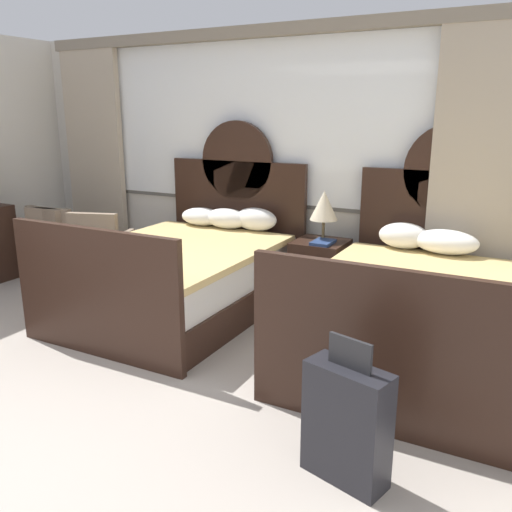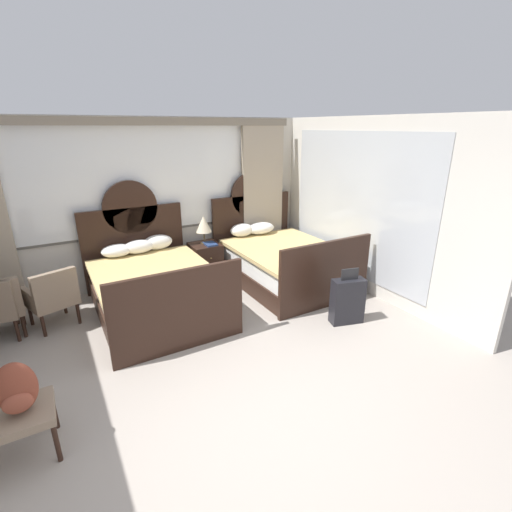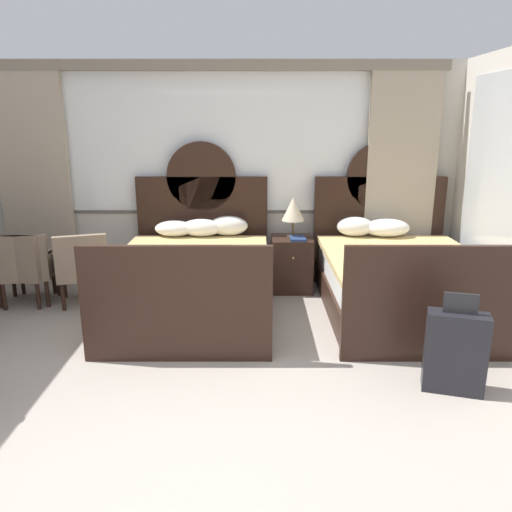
{
  "view_description": "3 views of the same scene",
  "coord_description": "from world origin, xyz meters",
  "px_view_note": "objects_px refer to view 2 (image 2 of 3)",
  "views": [
    {
      "loc": [
        2.69,
        -1.49,
        1.86
      ],
      "look_at": [
        0.99,
        1.72,
        0.87
      ],
      "focal_mm": 37.53,
      "sensor_mm": 36.0,
      "label": 1
    },
    {
      "loc": [
        -1.34,
        -2.39,
        2.55
      ],
      "look_at": [
        0.99,
        1.63,
        0.9
      ],
      "focal_mm": 25.75,
      "sensor_mm": 36.0,
      "label": 2
    },
    {
      "loc": [
        0.47,
        -2.57,
        2.01
      ],
      "look_at": [
        0.45,
        1.6,
        0.87
      ],
      "focal_mm": 34.91,
      "sensor_mm": 36.0,
      "label": 3
    }
  ],
  "objects_px": {
    "luggage_bench": "(9,421)",
    "backpack_on_bench": "(16,390)",
    "armchair_by_window_left": "(53,295)",
    "table_lamp_on_nightstand": "(204,224)",
    "bed_near_window": "(154,287)",
    "bed_near_mirror": "(281,260)",
    "book_on_nightstand": "(210,244)",
    "suitcase_on_floor": "(347,301)",
    "nightstand_between_beds": "(206,262)"
  },
  "relations": [
    {
      "from": "bed_near_mirror",
      "to": "nightstand_between_beds",
      "type": "height_order",
      "value": "bed_near_mirror"
    },
    {
      "from": "bed_near_window",
      "to": "armchair_by_window_left",
      "type": "bearing_deg",
      "value": 169.64
    },
    {
      "from": "luggage_bench",
      "to": "backpack_on_bench",
      "type": "xyz_separation_m",
      "value": [
        0.09,
        -0.01,
        0.27
      ]
    },
    {
      "from": "armchair_by_window_left",
      "to": "suitcase_on_floor",
      "type": "relative_size",
      "value": 1.05
    },
    {
      "from": "bed_near_window",
      "to": "suitcase_on_floor",
      "type": "height_order",
      "value": "bed_near_window"
    },
    {
      "from": "book_on_nightstand",
      "to": "armchair_by_window_left",
      "type": "distance_m",
      "value": 2.47
    },
    {
      "from": "book_on_nightstand",
      "to": "suitcase_on_floor",
      "type": "height_order",
      "value": "suitcase_on_floor"
    },
    {
      "from": "nightstand_between_beds",
      "to": "book_on_nightstand",
      "type": "bearing_deg",
      "value": -58.23
    },
    {
      "from": "luggage_bench",
      "to": "book_on_nightstand",
      "type": "bearing_deg",
      "value": 42.4
    },
    {
      "from": "table_lamp_on_nightstand",
      "to": "backpack_on_bench",
      "type": "height_order",
      "value": "table_lamp_on_nightstand"
    },
    {
      "from": "nightstand_between_beds",
      "to": "table_lamp_on_nightstand",
      "type": "xyz_separation_m",
      "value": [
        0.01,
        0.03,
        0.66
      ]
    },
    {
      "from": "table_lamp_on_nightstand",
      "to": "backpack_on_bench",
      "type": "distance_m",
      "value": 3.84
    },
    {
      "from": "bed_near_mirror",
      "to": "backpack_on_bench",
      "type": "bearing_deg",
      "value": -152.55
    },
    {
      "from": "table_lamp_on_nightstand",
      "to": "suitcase_on_floor",
      "type": "bearing_deg",
      "value": -66.09
    },
    {
      "from": "armchair_by_window_left",
      "to": "luggage_bench",
      "type": "distance_m",
      "value": 2.22
    },
    {
      "from": "bed_near_window",
      "to": "table_lamp_on_nightstand",
      "type": "relative_size",
      "value": 4.65
    },
    {
      "from": "bed_near_window",
      "to": "bed_near_mirror",
      "type": "xyz_separation_m",
      "value": [
        2.19,
        -0.01,
        -0.0
      ]
    },
    {
      "from": "bed_near_mirror",
      "to": "bed_near_window",
      "type": "bearing_deg",
      "value": 179.85
    },
    {
      "from": "bed_near_mirror",
      "to": "table_lamp_on_nightstand",
      "type": "distance_m",
      "value": 1.46
    },
    {
      "from": "bed_near_mirror",
      "to": "book_on_nightstand",
      "type": "bearing_deg",
      "value": 148.42
    },
    {
      "from": "luggage_bench",
      "to": "backpack_on_bench",
      "type": "relative_size",
      "value": 1.45
    },
    {
      "from": "backpack_on_bench",
      "to": "armchair_by_window_left",
      "type": "bearing_deg",
      "value": 81.93
    },
    {
      "from": "luggage_bench",
      "to": "armchair_by_window_left",
      "type": "bearing_deg",
      "value": 79.48
    },
    {
      "from": "book_on_nightstand",
      "to": "armchair_by_window_left",
      "type": "relative_size",
      "value": 0.31
    },
    {
      "from": "table_lamp_on_nightstand",
      "to": "suitcase_on_floor",
      "type": "xyz_separation_m",
      "value": [
        1.06,
        -2.4,
        -0.66
      ]
    },
    {
      "from": "bed_near_mirror",
      "to": "backpack_on_bench",
      "type": "xyz_separation_m",
      "value": [
        -3.77,
        -1.96,
        0.26
      ]
    },
    {
      "from": "bed_near_mirror",
      "to": "luggage_bench",
      "type": "height_order",
      "value": "bed_near_mirror"
    },
    {
      "from": "book_on_nightstand",
      "to": "suitcase_on_floor",
      "type": "relative_size",
      "value": 0.33
    },
    {
      "from": "bed_near_mirror",
      "to": "armchair_by_window_left",
      "type": "height_order",
      "value": "bed_near_mirror"
    },
    {
      "from": "luggage_bench",
      "to": "bed_near_mirror",
      "type": "bearing_deg",
      "value": 26.76
    },
    {
      "from": "table_lamp_on_nightstand",
      "to": "armchair_by_window_left",
      "type": "relative_size",
      "value": 0.58
    },
    {
      "from": "bed_near_window",
      "to": "armchair_by_window_left",
      "type": "distance_m",
      "value": 1.29
    },
    {
      "from": "book_on_nightstand",
      "to": "backpack_on_bench",
      "type": "relative_size",
      "value": 0.59
    },
    {
      "from": "book_on_nightstand",
      "to": "table_lamp_on_nightstand",
      "type": "bearing_deg",
      "value": 111.36
    },
    {
      "from": "bed_near_mirror",
      "to": "luggage_bench",
      "type": "xyz_separation_m",
      "value": [
        -3.86,
        -1.95,
        -0.01
      ]
    },
    {
      "from": "bed_near_window",
      "to": "suitcase_on_floor",
      "type": "bearing_deg",
      "value": -37.07
    },
    {
      "from": "nightstand_between_beds",
      "to": "armchair_by_window_left",
      "type": "distance_m",
      "value": 2.42
    },
    {
      "from": "bed_near_mirror",
      "to": "nightstand_between_beds",
      "type": "bearing_deg",
      "value": 146.18
    },
    {
      "from": "suitcase_on_floor",
      "to": "book_on_nightstand",
      "type": "bearing_deg",
      "value": 114.06
    },
    {
      "from": "nightstand_between_beds",
      "to": "book_on_nightstand",
      "type": "xyz_separation_m",
      "value": [
        0.06,
        -0.1,
        0.34
      ]
    },
    {
      "from": "nightstand_between_beds",
      "to": "luggage_bench",
      "type": "height_order",
      "value": "nightstand_between_beds"
    },
    {
      "from": "book_on_nightstand",
      "to": "nightstand_between_beds",
      "type": "bearing_deg",
      "value": 121.77
    },
    {
      "from": "luggage_bench",
      "to": "suitcase_on_floor",
      "type": "relative_size",
      "value": 0.81
    },
    {
      "from": "armchair_by_window_left",
      "to": "luggage_bench",
      "type": "bearing_deg",
      "value": -100.52
    },
    {
      "from": "luggage_bench",
      "to": "backpack_on_bench",
      "type": "distance_m",
      "value": 0.28
    },
    {
      "from": "luggage_bench",
      "to": "bed_near_window",
      "type": "bearing_deg",
      "value": 49.44
    },
    {
      "from": "nightstand_between_beds",
      "to": "backpack_on_bench",
      "type": "xyz_separation_m",
      "value": [
        -2.68,
        -2.69,
        0.31
      ]
    },
    {
      "from": "bed_near_window",
      "to": "luggage_bench",
      "type": "height_order",
      "value": "bed_near_window"
    },
    {
      "from": "nightstand_between_beds",
      "to": "luggage_bench",
      "type": "bearing_deg",
      "value": -135.93
    },
    {
      "from": "bed_near_window",
      "to": "luggage_bench",
      "type": "distance_m",
      "value": 2.57
    }
  ]
}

